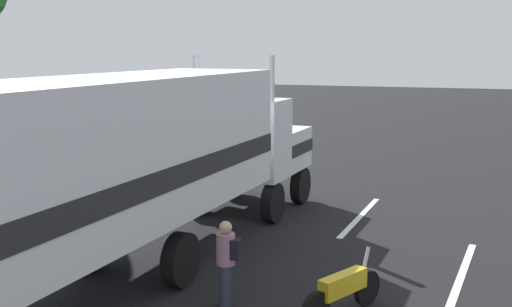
% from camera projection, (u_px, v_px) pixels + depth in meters
% --- Properties ---
extents(ground_plane, '(120.00, 120.00, 0.00)m').
position_uv_depth(ground_plane, '(232.00, 214.00, 17.58)').
color(ground_plane, black).
extents(lane_stripe_near, '(4.40, 0.50, 0.01)m').
position_uv_depth(lane_stripe_near, '(360.00, 216.00, 17.33)').
color(lane_stripe_near, silver).
rests_on(lane_stripe_near, ground_plane).
extents(lane_stripe_mid, '(4.39, 0.64, 0.01)m').
position_uv_depth(lane_stripe_mid, '(462.00, 275.00, 12.88)').
color(lane_stripe_mid, silver).
rests_on(lane_stripe_mid, ground_plane).
extents(semi_truck, '(14.32, 3.69, 4.50)m').
position_uv_depth(semi_truck, '(134.00, 157.00, 12.40)').
color(semi_truck, white).
rests_on(semi_truck, ground_plane).
extents(person_bystander, '(0.34, 0.45, 1.63)m').
position_uv_depth(person_bystander, '(227.00, 261.00, 11.15)').
color(person_bystander, '#2D3347').
rests_on(person_bystander, ground_plane).
extents(motorcycle, '(1.92, 1.06, 1.12)m').
position_uv_depth(motorcycle, '(343.00, 290.00, 10.84)').
color(motorcycle, black).
rests_on(motorcycle, ground_plane).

